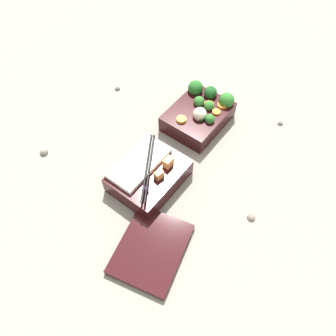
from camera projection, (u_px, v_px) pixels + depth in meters
The scene contains 8 objects.
ground_plane at pixel (176, 147), 0.91m from camera, with size 3.00×3.00×0.00m, color gray.
bento_tray_vegetable at pixel (200, 113), 0.93m from camera, with size 0.18×0.15×0.09m.
bento_tray_rice at pixel (148, 175), 0.82m from camera, with size 0.18×0.14×0.08m.
bento_lid at pixel (151, 249), 0.73m from camera, with size 0.18×0.14×0.01m, color black.
pebble_0 at pixel (44, 152), 0.89m from camera, with size 0.02×0.02×0.02m, color gray.
pebble_1 at pixel (280, 123), 0.95m from camera, with size 0.01×0.01×0.01m, color #595651.
pebble_2 at pixel (251, 217), 0.78m from camera, with size 0.02×0.02×0.02m, color #7A6B5B.
pebble_3 at pixel (117, 88), 1.04m from camera, with size 0.02×0.02×0.02m, color #595651.
Camera 1 is at (0.46, 0.32, 0.71)m, focal length 35.00 mm.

